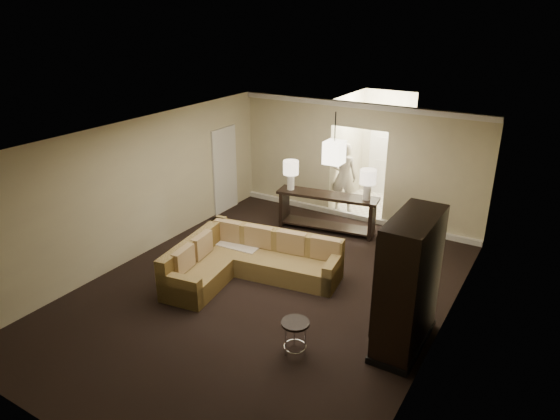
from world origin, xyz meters
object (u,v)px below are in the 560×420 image
Objects in this scene: console_table at (327,209)px; armoire at (408,286)px; sectional_sofa at (246,262)px; drink_table at (295,330)px; person at (344,173)px; coffee_table at (244,247)px.

armoire is (2.84, -3.16, 0.48)m from console_table.
drink_table is at bearing -46.28° from sectional_sofa.
armoire is at bearing 110.56° from person.
person is at bearing 79.66° from sectional_sofa.
armoire is at bearing -16.63° from coffee_table.
armoire is at bearing -16.33° from sectional_sofa.
sectional_sofa is 2.38m from drink_table.
armoire is 5.41m from person.
sectional_sofa is 5.40× the size of drink_table.
armoire is 1.08× the size of person.
drink_table is 0.27× the size of person.
sectional_sofa is 1.35× the size of armoire.
console_table is 1.12× the size of armoire.
sectional_sofa is at bearing 142.18° from drink_table.
coffee_table is at bearing 138.67° from drink_table.
coffee_table is 0.51× the size of armoire.
armoire reaches higher than person.
person reaches higher than coffee_table.
drink_table is 5.80m from person.
sectional_sofa is at bearing 74.51° from person.
armoire is 3.99× the size of drink_table.
console_table reaches higher than sectional_sofa.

